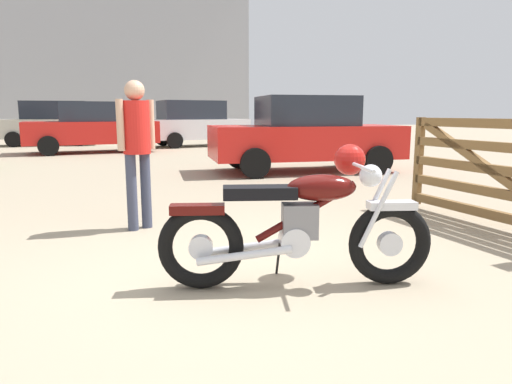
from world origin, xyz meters
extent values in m
plane|color=gray|center=(0.00, 0.00, 0.00)|extent=(80.00, 80.00, 0.00)
torus|color=black|center=(1.02, -0.58, 0.32)|extent=(0.65, 0.28, 0.64)
cylinder|color=silver|center=(1.02, -0.58, 0.32)|extent=(0.19, 0.12, 0.18)
torus|color=black|center=(-0.36, -0.20, 0.32)|extent=(0.65, 0.28, 0.64)
cylinder|color=silver|center=(-0.36, -0.20, 0.32)|extent=(0.19, 0.12, 0.18)
cube|color=silver|center=(1.02, -0.58, 0.62)|extent=(0.38, 0.22, 0.06)
cube|color=#4C0C0A|center=(-0.38, -0.19, 0.61)|extent=(0.42, 0.23, 0.07)
cylinder|color=silver|center=(0.92, -0.48, 0.60)|extent=(0.28, 0.11, 0.58)
cylinder|color=silver|center=(0.88, -0.62, 0.60)|extent=(0.28, 0.11, 0.58)
sphere|color=silver|center=(0.86, -0.54, 0.85)|extent=(0.17, 0.17, 0.17)
cylinder|color=silver|center=(0.78, -0.51, 0.92)|extent=(0.19, 0.61, 0.03)
sphere|color=#B21914|center=(0.86, -0.23, 0.94)|extent=(0.25, 0.25, 0.25)
cylinder|color=#4C0C0A|center=(0.39, -0.41, 0.58)|extent=(0.74, 0.25, 0.47)
ellipsoid|color=#4C0C0A|center=(0.50, -0.44, 0.76)|extent=(0.56, 0.35, 0.20)
cube|color=black|center=(0.06, -0.32, 0.73)|extent=(0.57, 0.34, 0.09)
cube|color=slate|center=(0.35, -0.40, 0.51)|extent=(0.30, 0.24, 0.26)
cylinder|color=silver|center=(0.31, -0.38, 0.36)|extent=(0.27, 0.25, 0.22)
cylinder|color=silver|center=(-0.03, -0.19, 0.28)|extent=(0.69, 0.24, 0.14)
cylinder|color=silver|center=(-0.08, -0.38, 0.28)|extent=(0.69, 0.24, 0.14)
cylinder|color=black|center=(0.26, -0.19, 0.16)|extent=(0.08, 0.23, 0.33)
cube|color=brown|center=(3.14, 1.78, 0.65)|extent=(0.09, 0.10, 1.20)
cube|color=brown|center=(3.21, 0.58, 0.15)|extent=(0.22, 2.40, 0.11)
cube|color=brown|center=(3.21, 0.58, 0.41)|extent=(0.22, 2.40, 0.11)
cube|color=brown|center=(3.21, 0.58, 0.67)|extent=(0.22, 2.40, 0.11)
cube|color=brown|center=(3.21, 0.58, 0.93)|extent=(0.22, 2.40, 0.11)
cube|color=brown|center=(3.21, 0.58, 1.19)|extent=(0.22, 2.40, 0.11)
cube|color=brown|center=(3.21, 0.58, 0.65)|extent=(0.21, 2.20, 1.08)
cylinder|color=#383D51|center=(-0.72, 1.76, 0.43)|extent=(0.12, 0.12, 0.86)
cylinder|color=#383D51|center=(-0.56, 1.84, 0.43)|extent=(0.12, 0.12, 0.86)
cylinder|color=red|center=(-0.64, 1.80, 1.15)|extent=(0.30, 0.30, 0.58)
cylinder|color=tan|center=(-0.81, 1.71, 1.18)|extent=(0.08, 0.08, 0.55)
cylinder|color=tan|center=(-0.47, 1.88, 1.18)|extent=(0.08, 0.08, 0.55)
sphere|color=tan|center=(-0.64, 1.80, 1.55)|extent=(0.22, 0.22, 0.22)
cylinder|color=black|center=(1.93, 5.22, 0.31)|extent=(0.64, 0.27, 0.62)
cylinder|color=black|center=(2.12, 6.92, 0.31)|extent=(0.64, 0.27, 0.62)
cylinder|color=black|center=(4.61, 4.92, 0.31)|extent=(0.64, 0.27, 0.62)
cylinder|color=black|center=(4.80, 6.63, 0.31)|extent=(0.64, 0.27, 0.62)
cube|color=red|center=(3.37, 5.92, 0.67)|extent=(4.36, 2.17, 0.72)
cube|color=#232833|center=(3.37, 5.92, 1.35)|extent=(2.16, 1.77, 0.64)
cylinder|color=black|center=(-2.47, 11.91, 0.31)|extent=(0.63, 0.25, 0.62)
cylinder|color=black|center=(-2.62, 13.62, 0.31)|extent=(0.63, 0.25, 0.62)
cylinder|color=black|center=(0.22, 12.14, 0.31)|extent=(0.63, 0.25, 0.62)
cylinder|color=black|center=(0.07, 13.85, 0.31)|extent=(0.63, 0.25, 0.62)
cube|color=red|center=(-1.20, 12.88, 0.67)|extent=(4.33, 2.07, 0.72)
cube|color=#232833|center=(-1.20, 12.88, 1.35)|extent=(2.12, 1.72, 0.64)
cylinder|color=black|center=(-4.10, 16.37, 0.30)|extent=(0.61, 0.24, 0.60)
cylinder|color=black|center=(-3.96, 18.01, 0.30)|extent=(0.61, 0.24, 0.60)
cylinder|color=black|center=(-1.71, 16.17, 0.30)|extent=(0.61, 0.24, 0.60)
cylinder|color=black|center=(-1.57, 17.80, 0.30)|extent=(0.61, 0.24, 0.60)
cube|color=beige|center=(-2.84, 17.09, 0.68)|extent=(4.03, 1.97, 0.76)
cube|color=#232833|center=(-2.59, 17.06, 1.42)|extent=(2.52, 1.72, 0.72)
cylinder|color=black|center=(3.84, 15.59, 0.30)|extent=(0.62, 0.27, 0.60)
cylinder|color=black|center=(4.06, 13.97, 0.30)|extent=(0.62, 0.27, 0.60)
cylinder|color=black|center=(1.46, 15.27, 0.30)|extent=(0.62, 0.27, 0.60)
cylinder|color=black|center=(1.68, 13.65, 0.30)|extent=(0.62, 0.27, 0.60)
cube|color=silver|center=(2.76, 14.62, 0.68)|extent=(4.08, 2.15, 0.76)
cube|color=#232833|center=(2.51, 14.59, 1.42)|extent=(2.58, 1.83, 0.72)
cube|color=#9EA0A8|center=(0.27, 33.60, 4.99)|extent=(17.51, 13.53, 9.97)
camera|label=1|loc=(-1.05, -3.44, 1.31)|focal=32.09mm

